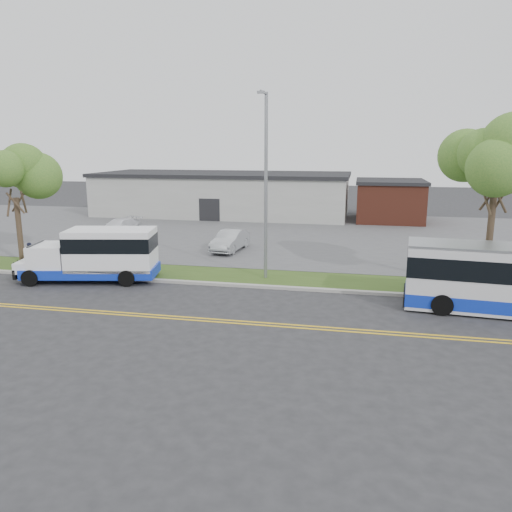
% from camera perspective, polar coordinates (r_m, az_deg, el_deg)
% --- Properties ---
extents(ground, '(140.00, 140.00, 0.00)m').
position_cam_1_polar(ground, '(24.87, -6.95, -3.93)').
color(ground, '#28282B').
rests_on(ground, ground).
extents(lane_line_north, '(70.00, 0.12, 0.01)m').
position_cam_1_polar(lane_line_north, '(21.43, -10.26, -6.72)').
color(lane_line_north, gold).
rests_on(lane_line_north, ground).
extents(lane_line_south, '(70.00, 0.12, 0.01)m').
position_cam_1_polar(lane_line_south, '(21.17, -10.56, -6.98)').
color(lane_line_south, gold).
rests_on(lane_line_south, ground).
extents(curb, '(80.00, 0.30, 0.15)m').
position_cam_1_polar(curb, '(25.85, -6.17, -3.10)').
color(curb, '#9E9B93').
rests_on(curb, ground).
extents(verge, '(80.00, 3.30, 0.10)m').
position_cam_1_polar(verge, '(27.51, -5.02, -2.17)').
color(verge, '#304818').
rests_on(verge, ground).
extents(parking_lot, '(80.00, 25.00, 0.10)m').
position_cam_1_polar(parking_lot, '(40.91, 0.68, 2.70)').
color(parking_lot, '#4C4C4F').
rests_on(parking_lot, ground).
extents(commercial_building, '(25.40, 10.40, 4.35)m').
position_cam_1_polar(commercial_building, '(51.67, -3.73, 7.09)').
color(commercial_building, '#9E9E99').
rests_on(commercial_building, ground).
extents(brick_wing, '(6.30, 7.30, 3.90)m').
position_cam_1_polar(brick_wing, '(48.90, 15.03, 6.14)').
color(brick_wing, brown).
rests_on(brick_wing, ground).
extents(tree_east, '(5.20, 5.20, 8.33)m').
position_cam_1_polar(tree_east, '(26.32, 25.85, 9.56)').
color(tree_east, '#3E3021').
rests_on(tree_east, verge).
extents(tree_west, '(4.40, 4.40, 6.91)m').
position_cam_1_polar(tree_west, '(32.54, -25.92, 7.95)').
color(tree_west, '#3E3021').
rests_on(tree_west, verge).
extents(streetlight_near, '(0.35, 1.53, 9.50)m').
position_cam_1_polar(streetlight_near, '(25.80, 1.11, 8.58)').
color(streetlight_near, gray).
rests_on(streetlight_near, verge).
extents(shuttle_bus, '(7.48, 3.67, 2.76)m').
position_cam_1_polar(shuttle_bus, '(27.41, -17.58, 0.29)').
color(shuttle_bus, '#102DB3').
rests_on(shuttle_bus, ground).
extents(pedestrian, '(0.68, 0.60, 1.55)m').
position_cam_1_polar(pedestrian, '(31.14, -24.41, 0.03)').
color(pedestrian, black).
rests_on(pedestrian, verge).
extents(parked_car_a, '(1.88, 4.32, 1.38)m').
position_cam_1_polar(parked_car_a, '(33.46, -2.99, 1.78)').
color(parked_car_a, '#ACB0B3').
rests_on(parked_car_a, parking_lot).
extents(parked_car_b, '(2.63, 4.57, 1.25)m').
position_cam_1_polar(parked_car_b, '(41.10, -15.38, 3.25)').
color(parked_car_b, white).
rests_on(parked_car_b, parking_lot).
extents(grocery_bag_left, '(0.32, 0.32, 0.32)m').
position_cam_1_polar(grocery_bag_left, '(31.25, -25.02, -1.15)').
color(grocery_bag_left, white).
rests_on(grocery_bag_left, verge).
extents(grocery_bag_right, '(0.32, 0.32, 0.32)m').
position_cam_1_polar(grocery_bag_right, '(31.29, -23.60, -1.00)').
color(grocery_bag_right, white).
rests_on(grocery_bag_right, verge).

